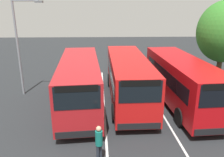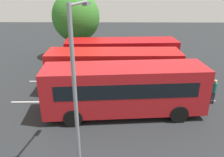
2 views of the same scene
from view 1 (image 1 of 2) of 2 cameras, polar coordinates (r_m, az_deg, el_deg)
The scene contains 9 objects.
ground_plane at distance 16.63m, azimuth 4.30°, elevation -5.45°, with size 70.13×70.13×0.00m, color #232628.
bus_far_left at distance 15.34m, azimuth -8.20°, elevation -0.60°, with size 9.90×3.28×3.17m.
bus_center_left at distance 15.99m, azimuth 4.12°, elevation 0.31°, with size 9.79×2.81×3.17m.
bus_center_right at distance 16.16m, azimuth 17.20°, elevation -0.27°, with size 9.86×3.07×3.17m.
pedestrian at distance 10.05m, azimuth -3.34°, elevation -15.59°, with size 0.45×0.45×1.77m.
street_lamp at distance 17.88m, azimuth -22.32°, elevation 8.57°, with size 0.58×2.32×7.06m.
depot_tree at distance 21.95m, azimuth 26.65°, elevation 10.56°, with size 5.03×4.53×7.12m.
lane_stripe_outer_left at distance 16.53m, azimuth -2.13°, elevation -5.54°, with size 14.42×0.12×0.01m, color silver.
lane_stripe_inner_left at distance 16.93m, azimuth 10.57°, elevation -5.28°, with size 14.42×0.12×0.01m, color silver.
Camera 1 is at (15.16, -1.77, 6.60)m, focal length 35.93 mm.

